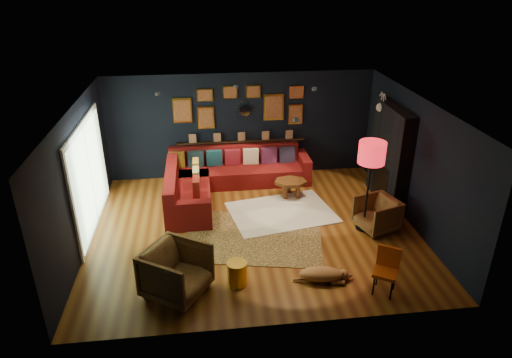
{
  "coord_description": "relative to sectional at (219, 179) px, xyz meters",
  "views": [
    {
      "loc": [
        -0.95,
        -7.92,
        4.89
      ],
      "look_at": [
        0.07,
        0.3,
        0.99
      ],
      "focal_mm": 32.0,
      "sensor_mm": 36.0,
      "label": 1
    }
  ],
  "objects": [
    {
      "name": "armchair_right",
      "position": [
        3.06,
        -2.1,
        0.05
      ],
      "size": [
        0.87,
        0.9,
        0.75
      ],
      "primitive_type": "imported",
      "rotation": [
        0.0,
        0.0,
        -1.26
      ],
      "color": "#C88D46",
      "rests_on": "ground"
    },
    {
      "name": "pouf",
      "position": [
        -0.59,
        -0.92,
        -0.11
      ],
      "size": [
        0.56,
        0.56,
        0.37
      ],
      "primitive_type": "cylinder",
      "color": "maroon",
      "rests_on": "shag_rug"
    },
    {
      "name": "room_walls",
      "position": [
        0.61,
        -1.81,
        1.27
      ],
      "size": [
        6.5,
        6.5,
        6.5
      ],
      "color": "black",
      "rests_on": "ground"
    },
    {
      "name": "gallery_wall",
      "position": [
        0.6,
        0.91,
        1.48
      ],
      "size": [
        3.15,
        0.04,
        1.02
      ],
      "color": "gold",
      "rests_on": "room_walls"
    },
    {
      "name": "coffee_table",
      "position": [
        1.61,
        -0.47,
        0.01
      ],
      "size": [
        0.82,
        0.65,
        0.38
      ],
      "rotation": [
        0.0,
        0.0,
        -0.11
      ],
      "color": "brown",
      "rests_on": "shag_rug"
    },
    {
      "name": "ceiling_spots",
      "position": [
        0.61,
        -1.01,
        2.24
      ],
      "size": [
        3.3,
        2.5,
        0.06
      ],
      "color": "black",
      "rests_on": "room_walls"
    },
    {
      "name": "gold_stool",
      "position": [
        0.11,
        -3.52,
        -0.11
      ],
      "size": [
        0.34,
        0.34,
        0.43
      ],
      "primitive_type": "cylinder",
      "color": "gold",
      "rests_on": "ground"
    },
    {
      "name": "leopard_rug",
      "position": [
        0.55,
        -2.11,
        -0.31
      ],
      "size": [
        3.02,
        2.42,
        0.02
      ],
      "primitive_type": "cube",
      "rotation": [
        0.0,
        0.0,
        -0.2
      ],
      "color": "tan",
      "rests_on": "ground"
    },
    {
      "name": "dog",
      "position": [
        1.54,
        -3.61,
        -0.15
      ],
      "size": [
        1.08,
        0.64,
        0.32
      ],
      "primitive_type": null,
      "rotation": [
        0.0,
        0.0,
        -0.14
      ],
      "color": "#BF8045",
      "rests_on": "leopard_rug"
    },
    {
      "name": "orange_chair",
      "position": [
        2.51,
        -3.97,
        0.14
      ],
      "size": [
        0.51,
        0.51,
        0.79
      ],
      "rotation": [
        0.0,
        0.0,
        -0.56
      ],
      "color": "black",
      "rests_on": "ground"
    },
    {
      "name": "floor_lamp",
      "position": [
        2.83,
        -2.05,
        1.28
      ],
      "size": [
        0.52,
        0.52,
        1.89
      ],
      "color": "black",
      "rests_on": "ground"
    },
    {
      "name": "deer_head",
      "position": [
        3.75,
        -0.41,
        1.73
      ],
      "size": [
        0.5,
        0.28,
        0.45
      ],
      "color": "white",
      "rests_on": "fireplace"
    },
    {
      "name": "ledge",
      "position": [
        0.61,
        0.87,
        0.6
      ],
      "size": [
        3.2,
        0.12,
        0.04
      ],
      "primitive_type": "cube",
      "color": "black",
      "rests_on": "room_walls"
    },
    {
      "name": "sectional",
      "position": [
        0.0,
        0.0,
        0.0
      ],
      "size": [
        3.41,
        2.69,
        0.86
      ],
      "color": "maroon",
      "rests_on": "ground"
    },
    {
      "name": "fireplace",
      "position": [
        3.71,
        -0.91,
        0.7
      ],
      "size": [
        0.31,
        1.6,
        2.2
      ],
      "color": "black",
      "rests_on": "ground"
    },
    {
      "name": "sunburst_mirror",
      "position": [
        0.71,
        0.91,
        1.38
      ],
      "size": [
        0.47,
        0.16,
        0.47
      ],
      "color": "silver",
      "rests_on": "room_walls"
    },
    {
      "name": "shag_rug",
      "position": [
        1.28,
        -1.21,
        -0.31
      ],
      "size": [
        2.42,
        1.96,
        0.03
      ],
      "primitive_type": "cube",
      "rotation": [
        0.0,
        0.0,
        0.19
      ],
      "color": "silver",
      "rests_on": "ground"
    },
    {
      "name": "floor",
      "position": [
        0.61,
        -1.81,
        -0.32
      ],
      "size": [
        6.5,
        6.5,
        0.0
      ],
      "primitive_type": "plane",
      "color": "brown",
      "rests_on": "ground"
    },
    {
      "name": "sliding_door",
      "position": [
        -2.6,
        -1.21,
        0.78
      ],
      "size": [
        0.06,
        2.8,
        2.2
      ],
      "color": "white",
      "rests_on": "ground"
    },
    {
      "name": "armchair_left",
      "position": [
        -0.87,
        -3.63,
        0.14
      ],
      "size": [
        1.21,
        1.22,
        0.93
      ],
      "primitive_type": "imported",
      "rotation": [
        0.0,
        0.0,
        0.99
      ],
      "color": "#C88D46",
      "rests_on": "ground"
    }
  ]
}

